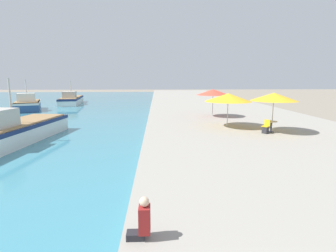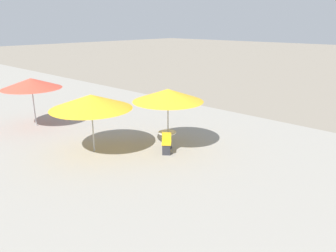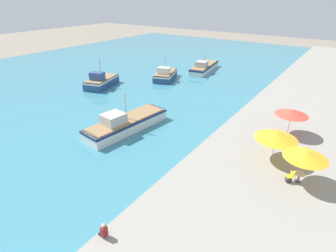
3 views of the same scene
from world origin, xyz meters
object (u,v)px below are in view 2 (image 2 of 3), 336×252
at_px(cafe_umbrella_striped, 31,83).
at_px(cafe_umbrella_pink, 168,95).
at_px(cafe_umbrella_white, 91,102).
at_px(cafe_chair_left, 166,147).
at_px(cafe_table, 167,136).

bearing_deg(cafe_umbrella_striped, cafe_umbrella_pink, -71.39).
distance_m(cafe_umbrella_white, cafe_umbrella_striped, 5.45).
height_order(cafe_umbrella_striped, cafe_chair_left, cafe_umbrella_striped).
bearing_deg(cafe_umbrella_pink, cafe_table, -161.28).
relative_size(cafe_umbrella_striped, cafe_table, 3.90).
relative_size(cafe_umbrella_white, cafe_table, 4.36).
distance_m(cafe_table, cafe_chair_left, 0.75).
xyz_separation_m(cafe_umbrella_pink, cafe_table, (-0.08, -0.03, -1.87)).
relative_size(cafe_umbrella_pink, cafe_umbrella_white, 0.89).
bearing_deg(cafe_umbrella_striped, cafe_chair_left, -76.67).
xyz_separation_m(cafe_umbrella_striped, cafe_chair_left, (1.90, -8.00, -2.01)).
relative_size(cafe_umbrella_white, cafe_chair_left, 3.83).
xyz_separation_m(cafe_umbrella_striped, cafe_table, (2.45, -7.54, -1.80)).
bearing_deg(cafe_umbrella_striped, cafe_umbrella_white, -90.18).
height_order(cafe_umbrella_pink, cafe_chair_left, cafe_umbrella_pink).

